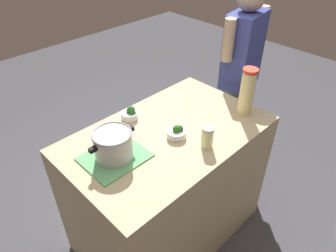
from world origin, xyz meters
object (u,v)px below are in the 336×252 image
at_px(broccoli_bowl_center, 130,114).
at_px(broccoli_bowl_front, 177,133).
at_px(person_cook, 239,79).
at_px(cooking_pot, 113,145).
at_px(lemonade_pitcher, 247,92).
at_px(mason_jar, 207,137).

bearing_deg(broccoli_bowl_center, broccoli_bowl_front, -77.47).
bearing_deg(person_cook, cooking_pot, -175.81).
distance_m(lemonade_pitcher, person_cook, 0.59).
height_order(lemonade_pitcher, mason_jar, lemonade_pitcher).
distance_m(mason_jar, person_cook, 0.96).
height_order(cooking_pot, broccoli_bowl_front, cooking_pot).
height_order(mason_jar, broccoli_bowl_front, mason_jar).
bearing_deg(cooking_pot, person_cook, 4.19).
distance_m(lemonade_pitcher, broccoli_bowl_center, 0.74).
relative_size(cooking_pot, broccoli_bowl_center, 2.65).
xyz_separation_m(lemonade_pitcher, broccoli_bowl_front, (-0.49, 0.13, -0.13)).
bearing_deg(broccoli_bowl_center, lemonade_pitcher, -39.71).
height_order(cooking_pot, broccoli_bowl_center, cooking_pot).
distance_m(broccoli_bowl_front, broccoli_bowl_center, 0.34).
bearing_deg(mason_jar, broccoli_bowl_center, 104.20).
relative_size(lemonade_pitcher, person_cook, 0.19).
xyz_separation_m(mason_jar, person_cook, (0.87, 0.38, -0.10)).
bearing_deg(lemonade_pitcher, mason_jar, -173.74).
distance_m(cooking_pot, mason_jar, 0.51).
height_order(broccoli_bowl_front, person_cook, person_cook).
distance_m(broccoli_bowl_center, person_cook, 1.01).
xyz_separation_m(cooking_pot, mason_jar, (0.43, -0.29, -0.03)).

